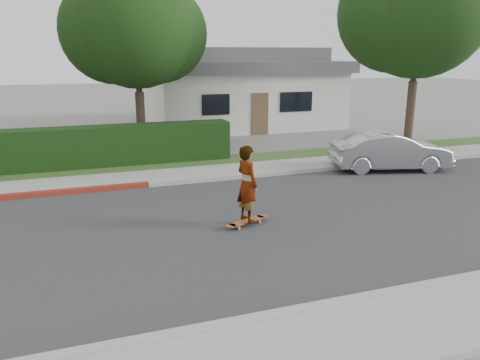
# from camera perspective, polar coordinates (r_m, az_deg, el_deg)

# --- Properties ---
(ground) EXTENTS (120.00, 120.00, 0.00)m
(ground) POSITION_cam_1_polar(r_m,az_deg,el_deg) (10.73, -13.12, -6.99)
(ground) COLOR slate
(ground) RESTS_ON ground
(road) EXTENTS (60.00, 8.00, 0.01)m
(road) POSITION_cam_1_polar(r_m,az_deg,el_deg) (10.72, -13.12, -6.97)
(road) COLOR #2D2D30
(road) RESTS_ON ground
(curb_near) EXTENTS (60.00, 0.20, 0.15)m
(curb_near) POSITION_cam_1_polar(r_m,az_deg,el_deg) (7.06, -9.15, -18.50)
(curb_near) COLOR #9E9E99
(curb_near) RESTS_ON ground
(curb_far) EXTENTS (60.00, 0.20, 0.15)m
(curb_far) POSITION_cam_1_polar(r_m,az_deg,el_deg) (14.58, -14.98, -0.89)
(curb_far) COLOR #9E9E99
(curb_far) RESTS_ON ground
(sidewalk_far) EXTENTS (60.00, 1.60, 0.12)m
(sidewalk_far) POSITION_cam_1_polar(r_m,az_deg,el_deg) (15.45, -15.25, -0.07)
(sidewalk_far) COLOR gray
(sidewalk_far) RESTS_ON ground
(planting_strip) EXTENTS (60.00, 1.60, 0.10)m
(planting_strip) POSITION_cam_1_polar(r_m,az_deg,el_deg) (17.01, -15.67, 1.23)
(planting_strip) COLOR #2D4C1E
(planting_strip) RESTS_ON ground
(hedge) EXTENTS (15.00, 1.00, 1.50)m
(hedge) POSITION_cam_1_polar(r_m,az_deg,el_deg) (17.55, -25.78, 3.04)
(hedge) COLOR black
(hedge) RESTS_ON ground
(tree_center) EXTENTS (5.66, 4.84, 7.44)m
(tree_center) POSITION_cam_1_polar(r_m,az_deg,el_deg) (19.29, -12.70, 17.54)
(tree_center) COLOR #33261C
(tree_center) RESTS_ON ground
(tree_right) EXTENTS (6.32, 5.60, 8.56)m
(tree_right) POSITION_cam_1_polar(r_m,az_deg,el_deg) (21.41, 20.69, 18.63)
(tree_right) COLOR #33261C
(tree_right) RESTS_ON ground
(house) EXTENTS (10.60, 8.60, 4.30)m
(house) POSITION_cam_1_polar(r_m,az_deg,el_deg) (27.47, -0.29, 11.20)
(house) COLOR beige
(house) RESTS_ON ground
(skateboard) EXTENTS (1.24, 0.68, 0.11)m
(skateboard) POSITION_cam_1_polar(r_m,az_deg,el_deg) (11.19, 0.85, -5.04)
(skateboard) COLOR #BD8C33
(skateboard) RESTS_ON ground
(skateboarder) EXTENTS (0.59, 0.75, 1.82)m
(skateboarder) POSITION_cam_1_polar(r_m,az_deg,el_deg) (10.91, 0.87, -0.47)
(skateboarder) COLOR white
(skateboarder) RESTS_ON skateboard
(car_silver) EXTENTS (4.29, 2.40, 1.34)m
(car_silver) POSITION_cam_1_polar(r_m,az_deg,el_deg) (17.22, 17.84, 3.34)
(car_silver) COLOR #A8ABAF
(car_silver) RESTS_ON ground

